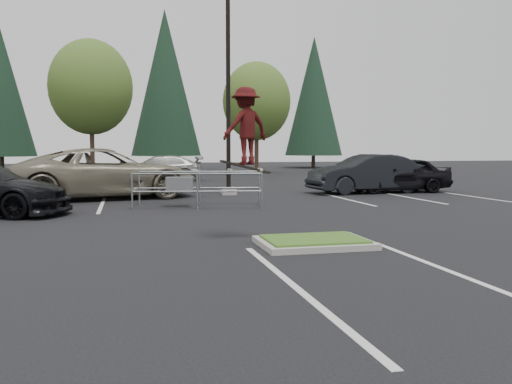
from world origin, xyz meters
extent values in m
plane|color=black|center=(0.00, 0.00, 0.00)|extent=(120.00, 120.00, 0.00)
cube|color=#9C9991|center=(0.00, 0.00, 0.06)|extent=(2.20, 1.60, 0.12)
cube|color=#345F1E|center=(0.00, 0.00, 0.13)|extent=(1.95, 1.35, 0.05)
cube|color=silver|center=(-4.50, 9.00, 0.00)|extent=(0.12, 5.20, 0.01)
cube|color=silver|center=(-7.20, 9.00, 0.00)|extent=(0.12, 5.20, 0.01)
cube|color=silver|center=(4.50, 9.00, 0.00)|extent=(0.12, 5.20, 0.01)
cube|color=silver|center=(7.20, 9.00, 0.00)|extent=(0.12, 5.20, 0.01)
cube|color=silver|center=(9.90, 9.00, 0.00)|extent=(0.12, 5.20, 0.01)
cube|color=silver|center=(-1.35, -3.00, 0.00)|extent=(0.12, 6.00, 0.01)
cube|color=silver|center=(1.35, -3.00, 0.00)|extent=(0.12, 6.00, 0.01)
cube|color=#9C9991|center=(0.50, 12.00, 0.15)|extent=(0.60, 0.60, 0.30)
cylinder|color=black|center=(0.50, 12.00, 5.00)|extent=(0.18, 0.18, 10.00)
cylinder|color=#38281C|center=(-6.00, 30.50, 1.75)|extent=(0.32, 0.32, 3.50)
ellipsoid|color=#406B27|center=(-6.00, 30.50, 6.26)|extent=(5.89, 5.89, 6.77)
sphere|color=#406B27|center=(-5.40, 30.20, 5.52)|extent=(3.68, 3.68, 3.68)
sphere|color=#406B27|center=(-6.50, 30.90, 5.70)|extent=(4.05, 4.05, 4.05)
cylinder|color=#38281C|center=(6.00, 29.80, 1.52)|extent=(0.32, 0.32, 3.04)
ellipsoid|color=#406B27|center=(6.00, 29.80, 5.44)|extent=(5.12, 5.12, 5.89)
sphere|color=#406B27|center=(6.60, 29.50, 4.80)|extent=(3.20, 3.20, 3.20)
sphere|color=#406B27|center=(5.50, 30.20, 4.96)|extent=(3.52, 3.52, 3.52)
cylinder|color=#38281C|center=(-14.00, 40.00, 0.60)|extent=(0.36, 0.36, 1.20)
cylinder|color=#38281C|center=(0.00, 40.50, 0.60)|extent=(0.36, 0.36, 1.20)
cone|color=black|center=(0.00, 40.50, 7.85)|extent=(6.38, 6.38, 13.30)
cylinder|color=#38281C|center=(14.00, 39.50, 0.60)|extent=(0.36, 0.36, 1.20)
cone|color=black|center=(14.00, 39.50, 6.85)|extent=(5.50, 5.50, 11.30)
cylinder|color=gray|center=(-3.49, 7.37, 0.60)|extent=(0.06, 0.06, 1.19)
cylinder|color=gray|center=(-3.23, 8.80, 0.60)|extent=(0.06, 0.06, 1.19)
cylinder|color=gray|center=(-1.45, 7.00, 0.60)|extent=(0.06, 0.06, 1.19)
cylinder|color=gray|center=(-1.19, 8.42, 0.60)|extent=(0.06, 0.06, 1.19)
cylinder|color=gray|center=(0.59, 6.62, 0.60)|extent=(0.06, 0.06, 1.19)
cylinder|color=gray|center=(0.85, 8.05, 0.60)|extent=(0.06, 0.06, 1.19)
cylinder|color=gray|center=(-1.45, 7.00, 0.57)|extent=(4.09, 0.80, 0.05)
cylinder|color=gray|center=(-1.45, 7.00, 1.14)|extent=(4.09, 0.80, 0.05)
cylinder|color=gray|center=(-1.19, 8.42, 0.57)|extent=(4.09, 0.80, 0.05)
cylinder|color=gray|center=(-1.19, 8.42, 1.14)|extent=(4.09, 0.80, 0.05)
cube|color=gray|center=(-1.93, 7.82, 0.75)|extent=(0.96, 0.69, 0.50)
cube|color=black|center=(-1.20, 1.00, 1.57)|extent=(1.07, 0.40, 0.30)
cylinder|color=beige|center=(-1.53, 0.89, 1.51)|extent=(0.07, 0.04, 0.07)
cylinder|color=beige|center=(-1.53, 1.11, 1.51)|extent=(0.07, 0.04, 0.07)
cylinder|color=beige|center=(-0.87, 0.89, 1.51)|extent=(0.07, 0.04, 0.07)
cylinder|color=beige|center=(-0.87, 1.11, 1.51)|extent=(0.07, 0.04, 0.07)
imported|color=maroon|center=(-1.20, 1.00, 2.43)|extent=(1.21, 0.96, 1.64)
imported|color=gray|center=(-4.50, 11.50, 0.97)|extent=(7.54, 4.72, 1.94)
imported|color=black|center=(6.50, 11.50, 0.84)|extent=(5.22, 2.20, 1.68)
imported|color=black|center=(8.00, 11.50, 0.78)|extent=(4.66, 2.00, 1.57)
imported|color=#989893|center=(-1.82, 22.00, 0.75)|extent=(5.24, 2.28, 1.50)
camera|label=1|loc=(-3.66, -10.22, 1.99)|focal=38.00mm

